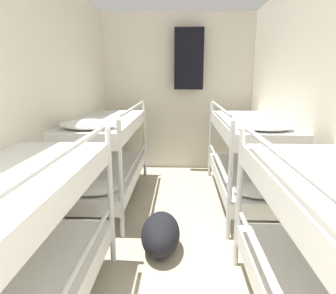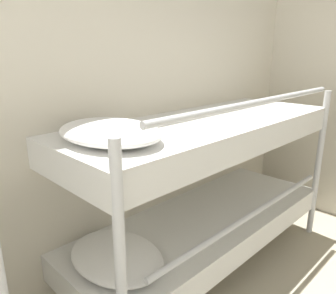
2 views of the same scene
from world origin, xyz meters
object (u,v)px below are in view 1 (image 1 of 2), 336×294
at_px(bunk_stack_left_far, 107,152).
at_px(hanging_coat, 189,59).
at_px(duffel_bag, 161,234).
at_px(bunk_stack_right_far, 247,153).

distance_m(bunk_stack_left_far, hanging_coat, 1.98).
distance_m(bunk_stack_left_far, duffel_bag, 1.38).
bearing_deg(bunk_stack_left_far, duffel_bag, -57.01).
height_order(bunk_stack_left_far, bunk_stack_right_far, same).
bearing_deg(bunk_stack_left_far, bunk_stack_right_far, 0.00).
bearing_deg(hanging_coat, duffel_bag, -96.72).
relative_size(duffel_bag, hanging_coat, 0.61).
height_order(bunk_stack_right_far, duffel_bag, bunk_stack_right_far).
relative_size(bunk_stack_right_far, hanging_coat, 2.09).
distance_m(duffel_bag, hanging_coat, 2.87).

